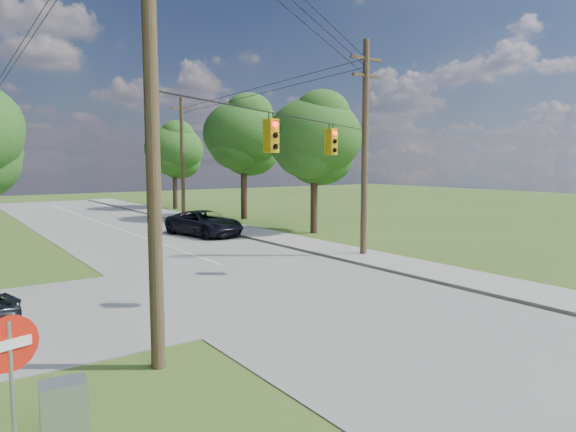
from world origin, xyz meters
TOP-DOWN VIEW (x-y plane):
  - ground at (0.00, 0.00)m, footprint 140.00×140.00m
  - main_road at (2.00, 5.00)m, footprint 10.00×100.00m
  - sidewalk_east at (8.70, 5.00)m, footprint 2.60×100.00m
  - pole_sw at (-4.60, 0.40)m, footprint 2.00×0.32m
  - pole_ne at (8.90, 8.00)m, footprint 2.00×0.32m
  - pole_north_e at (8.90, 30.00)m, footprint 2.00×0.32m
  - power_lines at (1.50, 11.54)m, footprint 13.93×29.62m
  - traffic_signals at (2.55, 4.43)m, footprint 4.91×3.27m
  - tree_e_near at (12.00, 16.00)m, footprint 6.20×6.20m
  - tree_e_mid at (12.50, 26.00)m, footprint 6.60×6.60m
  - tree_e_far at (11.50, 38.00)m, footprint 5.80×5.80m
  - car_main_north at (5.50, 18.94)m, footprint 3.72×6.05m
  - control_cabinet at (-7.11, -2.18)m, footprint 0.74×0.57m
  - do_not_enter_sign at (-7.84, -2.49)m, footprint 0.81×0.26m

SIDE VIEW (x-z plane):
  - ground at x=0.00m, z-range 0.00..0.00m
  - main_road at x=2.00m, z-range 0.00..0.03m
  - sidewalk_east at x=8.70m, z-range 0.00..0.12m
  - control_cabinet at x=-7.11m, z-range 0.00..1.24m
  - car_main_north at x=5.50m, z-range 0.03..1.60m
  - do_not_enter_sign at x=-7.84m, z-range 0.56..3.07m
  - pole_north_e at x=8.90m, z-range 0.13..10.13m
  - pole_ne at x=8.90m, z-range 0.22..10.72m
  - traffic_signals at x=2.55m, z-range 4.97..6.02m
  - tree_e_far at x=11.50m, z-range 1.76..10.08m
  - pole_sw at x=-4.60m, z-range 0.23..12.23m
  - tree_e_near at x=12.00m, z-range 1.85..10.66m
  - tree_e_mid at x=12.50m, z-range 2.09..11.73m
  - power_lines at x=1.50m, z-range 6.69..11.62m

